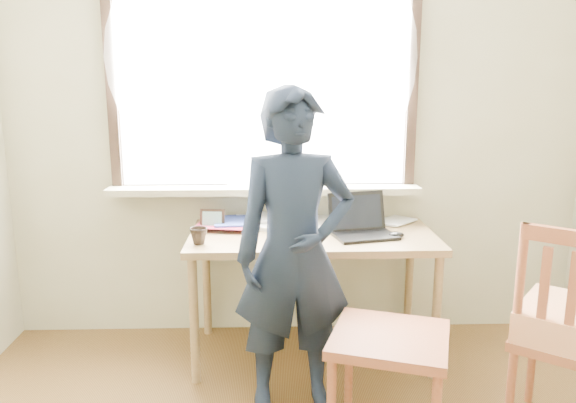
{
  "coord_description": "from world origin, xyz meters",
  "views": [
    {
      "loc": [
        -0.16,
        -1.39,
        1.58
      ],
      "look_at": [
        -0.09,
        0.95,
        1.07
      ],
      "focal_mm": 35.0,
      "sensor_mm": 36.0,
      "label": 1
    }
  ],
  "objects_px": {
    "side_chair": "(576,328)",
    "mug_dark": "(199,236)",
    "desk": "(312,246)",
    "work_chair": "(389,351)",
    "laptop": "(361,225)",
    "mug_white": "(283,219)",
    "person": "(294,254)"
  },
  "relations": [
    {
      "from": "side_chair",
      "to": "mug_dark",
      "type": "bearing_deg",
      "value": 159.51
    },
    {
      "from": "mug_dark",
      "to": "desk",
      "type": "bearing_deg",
      "value": 16.87
    },
    {
      "from": "work_chair",
      "to": "mug_dark",
      "type": "bearing_deg",
      "value": 145.61
    },
    {
      "from": "laptop",
      "to": "work_chair",
      "type": "distance_m",
      "value": 0.84
    },
    {
      "from": "desk",
      "to": "mug_dark",
      "type": "xyz_separation_m",
      "value": [
        -0.61,
        -0.18,
        0.12
      ]
    },
    {
      "from": "mug_white",
      "to": "side_chair",
      "type": "xyz_separation_m",
      "value": [
        1.24,
        -0.95,
        -0.26
      ]
    },
    {
      "from": "laptop",
      "to": "desk",
      "type": "bearing_deg",
      "value": 172.88
    },
    {
      "from": "desk",
      "to": "mug_white",
      "type": "distance_m",
      "value": 0.25
    },
    {
      "from": "person",
      "to": "side_chair",
      "type": "bearing_deg",
      "value": -22.37
    },
    {
      "from": "side_chair",
      "to": "person",
      "type": "relative_size",
      "value": 0.65
    },
    {
      "from": "desk",
      "to": "person",
      "type": "height_order",
      "value": "person"
    },
    {
      "from": "desk",
      "to": "side_chair",
      "type": "bearing_deg",
      "value": -37.1
    },
    {
      "from": "mug_white",
      "to": "person",
      "type": "relative_size",
      "value": 0.09
    },
    {
      "from": "desk",
      "to": "side_chair",
      "type": "distance_m",
      "value": 1.36
    },
    {
      "from": "mug_white",
      "to": "mug_dark",
      "type": "xyz_separation_m",
      "value": [
        -0.45,
        -0.32,
        -0.01
      ]
    },
    {
      "from": "desk",
      "to": "work_chair",
      "type": "distance_m",
      "value": 0.87
    },
    {
      "from": "laptop",
      "to": "mug_white",
      "type": "xyz_separation_m",
      "value": [
        -0.43,
        0.17,
        -0.0
      ]
    },
    {
      "from": "desk",
      "to": "work_chair",
      "type": "bearing_deg",
      "value": -70.61
    },
    {
      "from": "desk",
      "to": "mug_white",
      "type": "xyz_separation_m",
      "value": [
        -0.16,
        0.13,
        0.13
      ]
    },
    {
      "from": "mug_dark",
      "to": "side_chair",
      "type": "height_order",
      "value": "side_chair"
    },
    {
      "from": "laptop",
      "to": "mug_dark",
      "type": "bearing_deg",
      "value": -170.19
    },
    {
      "from": "laptop",
      "to": "person",
      "type": "relative_size",
      "value": 0.25
    },
    {
      "from": "side_chair",
      "to": "desk",
      "type": "bearing_deg",
      "value": 142.9
    },
    {
      "from": "work_chair",
      "to": "person",
      "type": "height_order",
      "value": "person"
    },
    {
      "from": "side_chair",
      "to": "work_chair",
      "type": "bearing_deg",
      "value": 178.4
    },
    {
      "from": "laptop",
      "to": "side_chair",
      "type": "xyz_separation_m",
      "value": [
        0.81,
        -0.78,
        -0.26
      ]
    },
    {
      "from": "mug_white",
      "to": "person",
      "type": "bearing_deg",
      "value": -86.51
    },
    {
      "from": "laptop",
      "to": "work_chair",
      "type": "relative_size",
      "value": 0.63
    },
    {
      "from": "mug_white",
      "to": "work_chair",
      "type": "distance_m",
      "value": 1.09
    },
    {
      "from": "mug_white",
      "to": "laptop",
      "type": "bearing_deg",
      "value": -21.04
    },
    {
      "from": "laptop",
      "to": "mug_dark",
      "type": "xyz_separation_m",
      "value": [
        -0.88,
        -0.15,
        -0.01
      ]
    },
    {
      "from": "side_chair",
      "to": "person",
      "type": "xyz_separation_m",
      "value": [
        -1.2,
        0.31,
        0.25
      ]
    }
  ]
}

